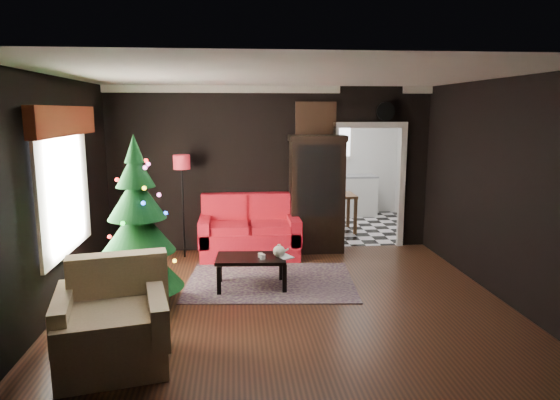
{
  "coord_description": "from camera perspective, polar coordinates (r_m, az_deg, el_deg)",
  "views": [
    {
      "loc": [
        -0.63,
        -6.0,
        2.39
      ],
      "look_at": [
        0.0,
        0.9,
        1.15
      ],
      "focal_mm": 32.09,
      "sensor_mm": 36.0,
      "label": 1
    }
  ],
  "objects": [
    {
      "name": "floor",
      "position": [
        6.49,
        0.74,
        -11.46
      ],
      "size": [
        5.5,
        5.5,
        0.0
      ],
      "primitive_type": "plane",
      "color": "black",
      "rests_on": "ground"
    },
    {
      "name": "ceiling",
      "position": [
        6.05,
        0.8,
        14.03
      ],
      "size": [
        5.5,
        5.5,
        0.0
      ],
      "primitive_type": "plane",
      "rotation": [
        3.14,
        0.0,
        0.0
      ],
      "color": "white",
      "rests_on": "ground"
    },
    {
      "name": "wall_back",
      "position": [
        8.58,
        -0.98,
        3.52
      ],
      "size": [
        5.5,
        0.0,
        5.5
      ],
      "primitive_type": "plane",
      "rotation": [
        1.57,
        0.0,
        0.0
      ],
      "color": "black",
      "rests_on": "ground"
    },
    {
      "name": "wall_front",
      "position": [
        3.69,
        4.85,
        -5.43
      ],
      "size": [
        5.5,
        0.0,
        5.5
      ],
      "primitive_type": "plane",
      "rotation": [
        -1.57,
        0.0,
        0.0
      ],
      "color": "black",
      "rests_on": "ground"
    },
    {
      "name": "wall_left",
      "position": [
        6.44,
        -24.36,
        0.39
      ],
      "size": [
        0.0,
        5.5,
        5.5
      ],
      "primitive_type": "plane",
      "rotation": [
        1.57,
        0.0,
        1.57
      ],
      "color": "black",
      "rests_on": "ground"
    },
    {
      "name": "wall_right",
      "position": [
        6.96,
        23.91,
        1.09
      ],
      "size": [
        0.0,
        5.5,
        5.5
      ],
      "primitive_type": "plane",
      "rotation": [
        1.57,
        0.0,
        -1.57
      ],
      "color": "black",
      "rests_on": "ground"
    },
    {
      "name": "doorway",
      "position": [
        8.92,
        9.99,
        1.34
      ],
      "size": [
        1.1,
        0.1,
        2.1
      ],
      "primitive_type": null,
      "color": "silver",
      "rests_on": "ground"
    },
    {
      "name": "left_window",
      "position": [
        6.61,
        -23.51,
        1.12
      ],
      "size": [
        0.05,
        1.6,
        1.4
      ],
      "primitive_type": "cube",
      "color": "white",
      "rests_on": "wall_left"
    },
    {
      "name": "valance",
      "position": [
        6.52,
        -23.34,
        8.27
      ],
      "size": [
        0.12,
        2.1,
        0.35
      ],
      "primitive_type": "cube",
      "color": "maroon",
      "rests_on": "wall_left"
    },
    {
      "name": "kitchen_floor",
      "position": [
        10.54,
        7.69,
        -3.05
      ],
      "size": [
        3.0,
        3.0,
        0.0
      ],
      "primitive_type": "plane",
      "color": "white",
      "rests_on": "ground"
    },
    {
      "name": "kitchen_window",
      "position": [
        11.71,
        6.31,
        6.7
      ],
      "size": [
        0.7,
        0.06,
        0.7
      ],
      "primitive_type": "cube",
      "color": "white",
      "rests_on": "ground"
    },
    {
      "name": "rug",
      "position": [
        7.18,
        -1.09,
        -9.26
      ],
      "size": [
        2.47,
        1.89,
        0.01
      ],
      "primitive_type": "cube",
      "rotation": [
        0.0,
        0.0,
        -0.08
      ],
      "color": "#4D3B45",
      "rests_on": "ground"
    },
    {
      "name": "loveseat",
      "position": [
        8.27,
        -3.49,
        -3.08
      ],
      "size": [
        1.7,
        0.9,
        1.0
      ],
      "primitive_type": null,
      "color": "#8A0407",
      "rests_on": "ground"
    },
    {
      "name": "curio_cabinet",
      "position": [
        8.51,
        4.19,
        0.37
      ],
      "size": [
        0.9,
        0.45,
        1.9
      ],
      "primitive_type": null,
      "color": "black",
      "rests_on": "ground"
    },
    {
      "name": "floor_lamp",
      "position": [
        8.3,
        -10.97,
        -0.88
      ],
      "size": [
        0.32,
        0.32,
        1.73
      ],
      "primitive_type": null,
      "rotation": [
        0.0,
        0.0,
        0.1
      ],
      "color": "black",
      "rests_on": "ground"
    },
    {
      "name": "christmas_tree",
      "position": [
        6.22,
        -15.91,
        -2.69
      ],
      "size": [
        1.37,
        1.37,
        2.01
      ],
      "primitive_type": null,
      "rotation": [
        0.0,
        0.0,
        -0.39
      ],
      "color": "black",
      "rests_on": "ground"
    },
    {
      "name": "armchair",
      "position": [
        5.09,
        -18.7,
        -12.69
      ],
      "size": [
        1.21,
        1.21,
        1.04
      ],
      "primitive_type": null,
      "rotation": [
        0.0,
        0.0,
        0.21
      ],
      "color": "beige",
      "rests_on": "ground"
    },
    {
      "name": "coffee_table",
      "position": [
        6.9,
        -3.3,
        -8.16
      ],
      "size": [
        0.98,
        0.63,
        0.42
      ],
      "primitive_type": null,
      "rotation": [
        0.0,
        0.0,
        -0.07
      ],
      "color": "#32210E",
      "rests_on": "rug"
    },
    {
      "name": "teapot",
      "position": [
        6.79,
        -0.12,
        -5.83
      ],
      "size": [
        0.19,
        0.19,
        0.17
      ],
      "primitive_type": null,
      "rotation": [
        0.0,
        0.0,
        0.03
      ],
      "color": "beige",
      "rests_on": "coffee_table"
    },
    {
      "name": "cup_a",
      "position": [
        6.81,
        -2.25,
        -6.29
      ],
      "size": [
        0.08,
        0.08,
        0.06
      ],
      "primitive_type": "cylinder",
      "rotation": [
        0.0,
        0.0,
        0.31
      ],
      "color": "silver",
      "rests_on": "coffee_table"
    },
    {
      "name": "cup_b",
      "position": [
        6.73,
        -1.98,
        -6.47
      ],
      "size": [
        0.09,
        0.09,
        0.06
      ],
      "primitive_type": "cylinder",
      "rotation": [
        0.0,
        0.0,
        0.37
      ],
      "color": "white",
      "rests_on": "coffee_table"
    },
    {
      "name": "book",
      "position": [
        6.73,
        -0.07,
        -5.72
      ],
      "size": [
        0.16,
        0.09,
        0.23
      ],
      "primitive_type": "imported",
      "rotation": [
        0.0,
        0.0,
        0.44
      ],
      "color": "#87664B",
      "rests_on": "coffee_table"
    },
    {
      "name": "wall_clock",
      "position": [
        8.84,
        11.93,
        9.86
      ],
      "size": [
        0.32,
        0.32,
        0.06
      ],
      "primitive_type": "cylinder",
      "color": "white",
      "rests_on": "wall_back"
    },
    {
      "name": "painting",
      "position": [
        8.57,
        4.1,
        9.18
      ],
      "size": [
        0.62,
        0.05,
        0.52
      ],
      "primitive_type": "cube",
      "color": "#B67B56",
      "rests_on": "wall_back"
    },
    {
      "name": "kitchen_counter",
      "position": [
        11.6,
        6.43,
        0.45
      ],
      "size": [
        1.8,
        0.6,
        0.9
      ],
      "primitive_type": "cube",
      "color": "white",
      "rests_on": "ground"
    },
    {
      "name": "kitchen_table",
      "position": [
        10.11,
        6.46,
        -1.42
      ],
      "size": [
        0.7,
        0.7,
        0.75
      ],
      "primitive_type": null,
      "color": "brown",
      "rests_on": "ground"
    }
  ]
}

